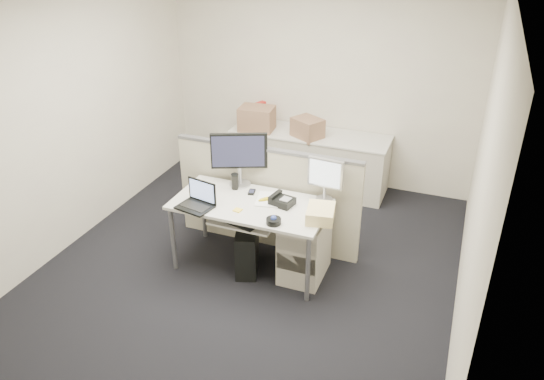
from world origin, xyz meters
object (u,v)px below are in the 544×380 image
at_px(monitor_main, 239,160).
at_px(laptop, 194,197).
at_px(desk, 250,209).
at_px(desk_phone, 282,201).

xyz_separation_m(monitor_main, laptop, (-0.20, -0.60, -0.16)).
bearing_deg(desk, monitor_main, 128.00).
relative_size(monitor_main, laptop, 1.75).
relative_size(desk, desk_phone, 6.94).
distance_m(desk, desk_phone, 0.33).
distance_m(desk, laptop, 0.56).
bearing_deg(monitor_main, laptop, -131.61).
relative_size(desk, monitor_main, 2.64).
bearing_deg(desk, laptop, -148.15).
height_order(desk, monitor_main, monitor_main).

